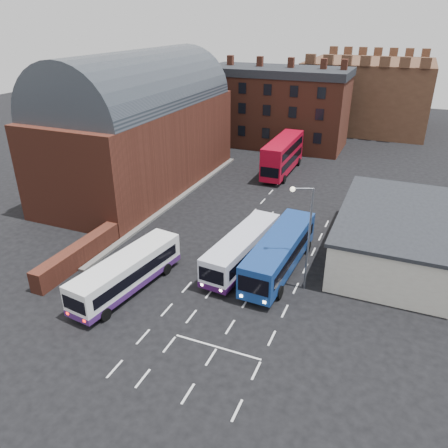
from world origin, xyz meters
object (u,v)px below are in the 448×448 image
at_px(pedestrian_red, 71,296).
at_px(pedestrian_beige, 103,289).
at_px(bus_white_inbound, 243,247).
at_px(bus_red_double, 283,155).
at_px(bus_white_outbound, 127,271).
at_px(street_lamp, 306,230).
at_px(bus_blue, 280,251).

bearing_deg(pedestrian_red, pedestrian_beige, -170.13).
distance_m(bus_white_inbound, pedestrian_red, 14.14).
distance_m(bus_red_double, pedestrian_red, 35.75).
relative_size(bus_white_inbound, bus_red_double, 0.92).
distance_m(bus_white_outbound, bus_white_inbound, 9.79).
height_order(bus_white_outbound, bus_white_inbound, bus_white_inbound).
relative_size(bus_white_outbound, bus_white_inbound, 0.99).
height_order(bus_white_outbound, pedestrian_red, bus_white_outbound).
height_order(bus_red_double, street_lamp, street_lamp).
xyz_separation_m(bus_red_double, pedestrian_beige, (-4.31, -33.55, -1.65)).
bearing_deg(street_lamp, bus_blue, 141.98).
bearing_deg(bus_red_double, pedestrian_beige, 82.39).
relative_size(bus_white_inbound, bus_blue, 0.91).
bearing_deg(pedestrian_red, bus_red_double, -134.84).
relative_size(street_lamp, pedestrian_beige, 5.03).
bearing_deg(pedestrian_red, bus_white_inbound, -167.98).
height_order(bus_white_inbound, bus_red_double, bus_red_double).
distance_m(bus_white_inbound, bus_blue, 3.18).
xyz_separation_m(bus_red_double, street_lamp, (9.11, -26.40, 2.65)).
bearing_deg(pedestrian_beige, bus_white_outbound, -123.56).
distance_m(bus_red_double, pedestrian_beige, 33.87).
height_order(bus_white_outbound, pedestrian_beige, bus_white_outbound).
height_order(pedestrian_red, pedestrian_beige, pedestrian_beige).
bearing_deg(bus_white_outbound, bus_blue, 43.38).
relative_size(bus_blue, pedestrian_red, 7.17).
relative_size(bus_blue, street_lamp, 1.39).
xyz_separation_m(bus_white_inbound, bus_blue, (3.17, 0.27, 0.18)).
bearing_deg(bus_blue, bus_white_inbound, 7.36).
bearing_deg(bus_blue, bus_white_outbound, 38.27).
bearing_deg(pedestrian_beige, bus_white_inbound, -134.93).
distance_m(bus_white_outbound, bus_red_double, 31.99).
bearing_deg(bus_white_inbound, bus_blue, -169.63).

